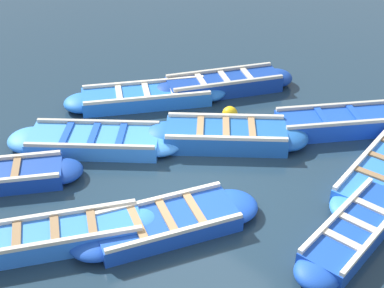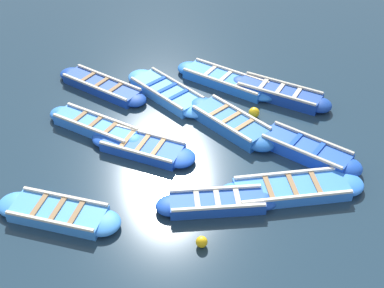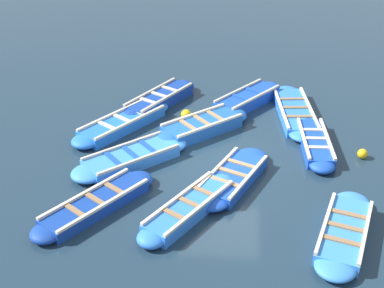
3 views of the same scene
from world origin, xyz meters
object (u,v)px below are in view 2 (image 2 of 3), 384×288
Objects in this scene: boat_mid_row at (143,147)px; buoy_yellow_far at (254,113)px; boat_bow_out at (225,81)px; boat_far_corner at (217,203)px; buoy_orange_near at (202,242)px; boat_stern_in at (292,189)px; boat_alongside at (58,213)px; boat_broadside at (279,94)px; boat_end_of_row at (231,123)px; boat_drifting at (96,127)px; boat_inner_gap at (306,150)px; boat_tucked at (102,86)px; boat_near_quay at (167,92)px.

buoy_yellow_far is at bearing 25.02° from boat_mid_row.
buoy_yellow_far is at bearing -68.58° from boat_bow_out.
boat_far_corner is 9.35× the size of buoy_yellow_far.
boat_mid_row is 4.02m from buoy_orange_near.
boat_bow_out is 2.11m from buoy_yellow_far.
boat_bow_out is at bearing 111.42° from buoy_yellow_far.
buoy_yellow_far is at bearing 99.49° from boat_stern_in.
boat_alongside is at bearing -127.55° from boat_bow_out.
boat_end_of_row is at bearing -137.72° from boat_broadside.
boat_drifting is at bearing -164.62° from boat_broadside.
boat_end_of_row is 2.55m from boat_bow_out.
boat_end_of_row is 0.90× the size of boat_broadside.
boat_alongside reaches higher than boat_mid_row.
boat_inner_gap is at bearing -12.23° from boat_drifting.
boat_bow_out is (-1.37, 5.54, 0.01)m from boat_stern_in.
boat_inner_gap reaches higher than buoy_orange_near.
boat_far_corner reaches higher than boat_tucked.
boat_alongside is at bearing -176.38° from boat_far_corner.
boat_bow_out is (4.25, 2.57, -0.00)m from boat_drifting.
boat_bow_out is (4.80, 6.25, 0.01)m from boat_alongside.
boat_drifting is 2.34m from boat_tucked.
boat_end_of_row reaches higher than boat_mid_row.
boat_inner_gap is at bearing 46.24° from buoy_orange_near.
boat_far_corner is at bearing -43.84° from boat_drifting.
boat_tucked is at bearing 136.89° from boat_stern_in.
boat_alongside is at bearing 163.94° from buoy_orange_near.
boat_inner_gap is at bearing -56.75° from buoy_yellow_far.
boat_mid_row is at bearing -149.17° from boat_broadside.
boat_near_quay is (2.25, -0.46, 0.01)m from boat_tucked.
boat_alongside is 11.99× the size of buoy_orange_near.
boat_alongside is (-0.50, -6.02, -0.00)m from boat_tucked.
boat_far_corner reaches higher than boat_stern_in.
boat_broadside is at bearing -6.51° from boat_tucked.
boat_tucked is 2.29m from boat_near_quay.
boat_end_of_row is (4.22, 0.03, 0.03)m from boat_drifting.
buoy_yellow_far is at bearing 70.02° from boat_far_corner.
boat_drifting reaches higher than boat_stern_in.
boat_bow_out is (2.05, 0.69, 0.00)m from boat_near_quay.
boat_drifting is 1.05× the size of boat_inner_gap.
boat_stern_in is (5.67, -5.31, -0.00)m from boat_tucked.
boat_near_quay reaches higher than boat_mid_row.
boat_drifting is 6.46m from boat_inner_gap.
boat_drifting is 0.97× the size of boat_tucked.
boat_broadside is at bearing 15.38° from boat_drifting.
boat_end_of_row is at bearing 79.18° from boat_far_corner.
boat_far_corner is 4.28m from buoy_yellow_far.
boat_broadside is (6.00, 1.65, 0.02)m from boat_drifting.
boat_broadside is (4.50, 2.68, 0.05)m from boat_mid_row.
boat_broadside is 10.04× the size of buoy_yellow_far.
buoy_yellow_far is (-0.60, 3.57, 0.02)m from boat_stern_in.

